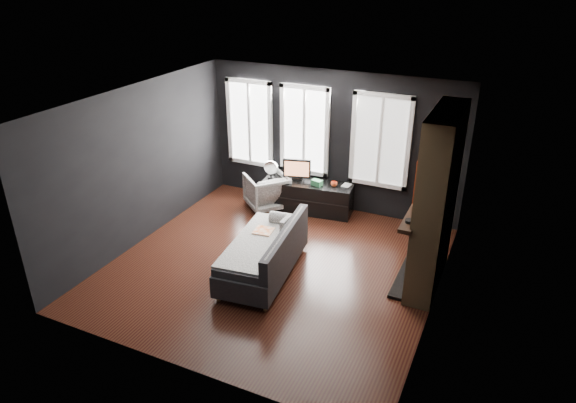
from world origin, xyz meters
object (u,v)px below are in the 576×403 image
at_px(book, 343,180).
at_px(sofa, 263,250).
at_px(monitor, 297,168).
at_px(mug, 334,183).
at_px(armchair, 267,189).
at_px(mantel_vase, 425,190).
at_px(media_console, 308,197).

bearing_deg(book, sofa, -99.20).
height_order(monitor, mug, monitor).
xyz_separation_m(armchair, monitor, (0.55, 0.22, 0.46)).
distance_m(sofa, mug, 2.42).
bearing_deg(mantel_vase, mug, 149.44).
xyz_separation_m(sofa, mug, (0.28, 2.39, 0.24)).
height_order(media_console, mantel_vase, mantel_vase).
bearing_deg(sofa, book, 74.23).
distance_m(media_console, monitor, 0.59).
xyz_separation_m(armchair, mantel_vase, (3.15, -0.84, 0.93)).
bearing_deg(mantel_vase, sofa, -148.41).
xyz_separation_m(monitor, mantel_vase, (2.60, -1.06, 0.47)).
bearing_deg(mug, sofa, -96.63).
distance_m(sofa, book, 2.57).
distance_m(sofa, armchair, 2.38).
height_order(armchair, monitor, monitor).
height_order(sofa, book, sofa).
bearing_deg(sofa, monitor, 94.89).
xyz_separation_m(armchair, media_console, (0.79, 0.21, -0.09)).
bearing_deg(mantel_vase, media_console, 156.02).
bearing_deg(book, armchair, -165.26).
distance_m(media_console, mug, 0.63).
bearing_deg(monitor, mantel_vase, -36.84).
height_order(media_console, mug, mug).
height_order(sofa, mug, sofa).
bearing_deg(mug, mantel_vase, -30.56).
height_order(armchair, mantel_vase, mantel_vase).
relative_size(armchair, book, 3.71).
bearing_deg(monitor, book, -4.48).
relative_size(monitor, mantel_vase, 3.11).
relative_size(monitor, mug, 4.59).
bearing_deg(sofa, mantel_vase, 25.02).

